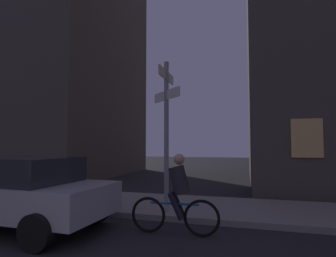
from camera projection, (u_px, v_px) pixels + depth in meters
sidewalk_kerb at (164, 205)px, 7.85m from camera, size 40.00×2.73×0.14m
signpost at (166, 122)px, 7.05m from camera, size 0.94×1.30×3.79m
car_far_trailing at (23, 192)px, 5.89m from camera, size 4.02×2.14×1.52m
cyclist at (177, 197)px, 5.54m from camera, size 1.82×0.33×1.61m
building_left_block at (26, 36)px, 18.04m from camera, size 13.27×9.32×17.83m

